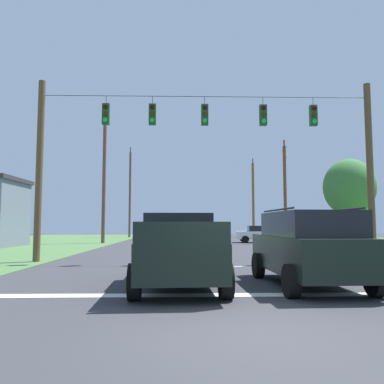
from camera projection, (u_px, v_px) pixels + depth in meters
The scene contains 16 objects.
ground_plane at pixel (254, 334), 5.74m from camera, with size 120.00×120.00×0.00m, color #333338.
stop_bar_stripe at pixel (229, 295), 8.89m from camera, with size 13.02×0.45×0.01m, color white.
lane_dash_0 at pixel (210, 266), 14.87m from camera, with size 0.15×2.50×0.01m, color white.
lane_dash_1 at pixel (201, 252), 22.38m from camera, with size 0.15×2.50×0.01m, color white.
lane_dash_2 at pixel (196, 245), 30.67m from camera, with size 0.15×2.50×0.01m, color white.
lane_dash_3 at pixel (195, 243), 33.67m from camera, with size 0.15×2.50×0.01m, color white.
lane_dash_4 at pixel (193, 239), 41.95m from camera, with size 0.15×2.50×0.01m, color white.
overhead_signal_span at pixel (207, 158), 17.12m from camera, with size 15.17×0.31×8.12m.
pickup_truck at pixel (178, 249), 10.31m from camera, with size 2.46×5.48×1.95m.
suv_black at pixel (308, 246), 10.24m from camera, with size 2.33×4.86×2.05m.
distant_car_crossing_white at pixel (260, 234), 34.40m from camera, with size 4.39×2.21×1.52m.
utility_pole_mid_right at pixel (285, 191), 34.23m from camera, with size 0.29×1.60×9.29m.
utility_pole_far_right at pixel (253, 198), 50.41m from camera, with size 0.34×1.84×10.43m.
utility_pole_mid_left at pixel (104, 179), 33.50m from camera, with size 0.31×1.58×11.51m.
utility_pole_far_left at pixel (130, 193), 48.79m from camera, with size 0.28×1.74×11.61m.
tree_roadside_right at pixel (349, 188), 26.31m from camera, with size 3.49×3.49×6.17m.
Camera 1 is at (-1.08, -5.87, 1.65)m, focal length 35.65 mm.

